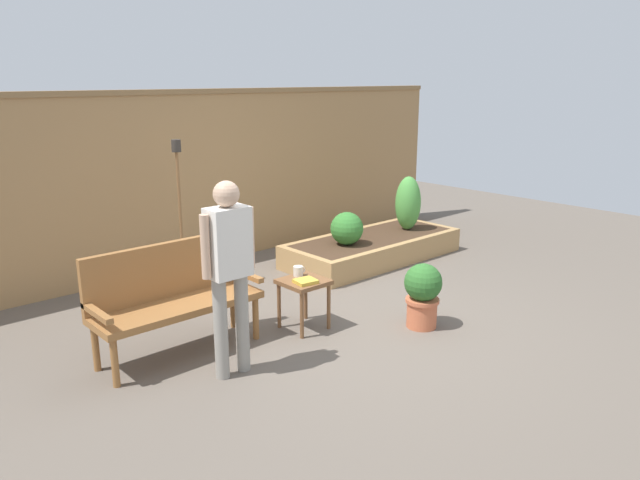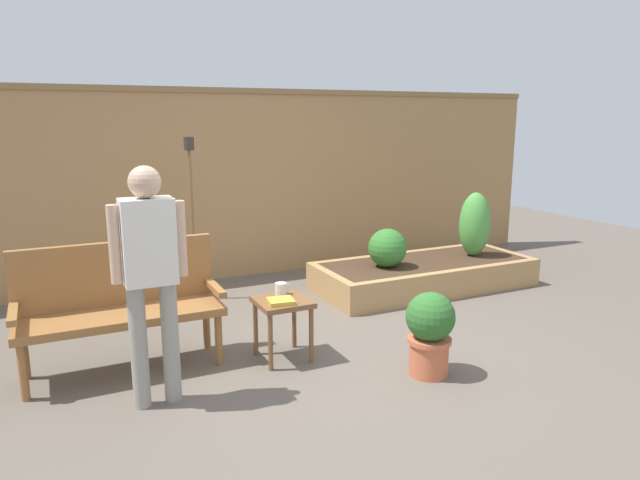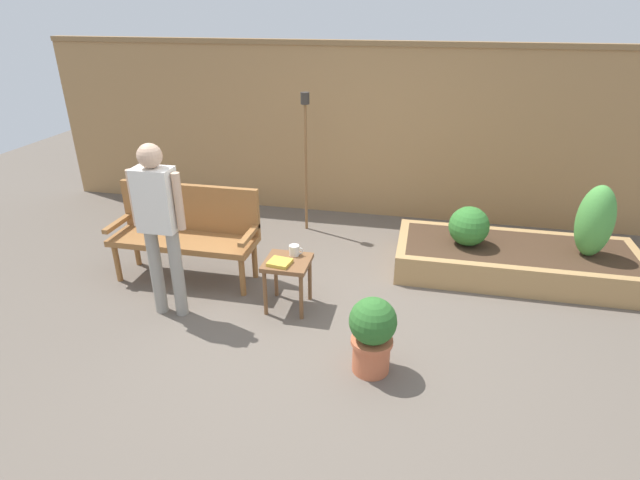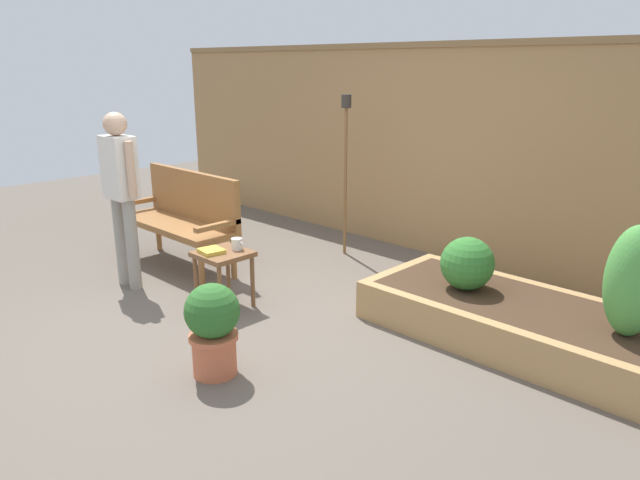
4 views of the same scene
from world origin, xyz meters
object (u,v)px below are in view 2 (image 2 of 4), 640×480
at_px(side_table, 283,310).
at_px(tiki_torch, 191,190).
at_px(cup_on_table, 281,289).
at_px(book_on_table, 281,301).
at_px(garden_bench, 119,297).
at_px(shrub_near_bench, 387,248).
at_px(shrub_far_corner, 475,224).
at_px(person_by_bench, 150,266).
at_px(potted_boxwood, 430,330).

bearing_deg(side_table, tiki_torch, 98.18).
height_order(cup_on_table, book_on_table, cup_on_table).
bearing_deg(cup_on_table, garden_bench, 167.33).
xyz_separation_m(book_on_table, shrub_near_bench, (1.66, 1.15, 0.01)).
relative_size(side_table, cup_on_table, 3.69).
xyz_separation_m(book_on_table, shrub_far_corner, (2.81, 1.15, 0.16)).
distance_m(book_on_table, shrub_far_corner, 3.04).
height_order(book_on_table, shrub_near_bench, shrub_near_bench).
xyz_separation_m(garden_bench, person_by_bench, (0.13, -0.69, 0.39)).
xyz_separation_m(shrub_far_corner, person_by_bench, (-3.77, -1.38, 0.27)).
relative_size(side_table, shrub_near_bench, 1.18).
xyz_separation_m(garden_bench, potted_boxwood, (1.99, -1.11, -0.20)).
distance_m(cup_on_table, book_on_table, 0.22).
bearing_deg(tiki_torch, shrub_near_bench, -20.59).
relative_size(cup_on_table, person_by_bench, 0.08).
relative_size(book_on_table, tiki_torch, 0.11).
relative_size(garden_bench, shrub_far_corner, 1.99).
bearing_deg(book_on_table, tiki_torch, 105.26).
relative_size(side_table, tiki_torch, 0.29).
bearing_deg(garden_bench, book_on_table, -22.91).
bearing_deg(shrub_near_bench, potted_boxwood, -113.06).
xyz_separation_m(shrub_far_corner, tiki_torch, (-3.02, 0.70, 0.48)).
bearing_deg(cup_on_table, shrub_far_corner, 19.25).
height_order(side_table, person_by_bench, person_by_bench).
xyz_separation_m(side_table, potted_boxwood, (0.85, -0.72, -0.06)).
bearing_deg(garden_bench, shrub_near_bench, 14.00).
distance_m(garden_bench, tiki_torch, 1.75).
bearing_deg(side_table, shrub_far_corner, 21.17).
bearing_deg(garden_bench, tiki_torch, 57.48).
height_order(potted_boxwood, shrub_far_corner, shrub_far_corner).
height_order(garden_bench, shrub_far_corner, shrub_far_corner).
bearing_deg(book_on_table, shrub_far_corner, 31.08).
height_order(side_table, book_on_table, book_on_table).
relative_size(shrub_far_corner, person_by_bench, 0.46).
bearing_deg(tiki_torch, side_table, -81.82).
xyz_separation_m(garden_bench, book_on_table, (1.09, -0.46, -0.05)).
distance_m(shrub_far_corner, person_by_bench, 4.03).
height_order(cup_on_table, tiki_torch, tiki_torch).
relative_size(shrub_near_bench, shrub_far_corner, 0.56).
height_order(garden_bench, potted_boxwood, garden_bench).
distance_m(tiki_torch, person_by_bench, 2.23).
bearing_deg(book_on_table, cup_on_table, 76.23).
bearing_deg(tiki_torch, cup_on_table, -79.99).
bearing_deg(shrub_near_bench, shrub_far_corner, 0.00).
distance_m(book_on_table, tiki_torch, 1.97).
bearing_deg(garden_bench, person_by_bench, -79.54).
relative_size(cup_on_table, shrub_near_bench, 0.32).
distance_m(book_on_table, person_by_bench, 1.09).
relative_size(garden_bench, shrub_near_bench, 3.55).
relative_size(side_table, book_on_table, 2.57).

